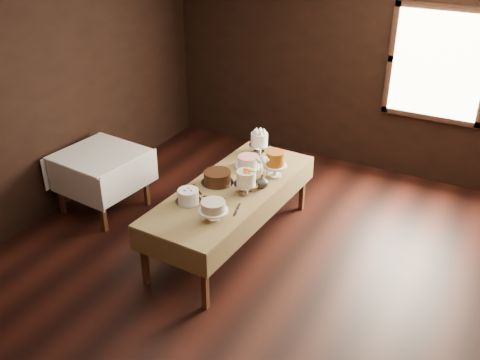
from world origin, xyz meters
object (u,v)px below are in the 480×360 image
object	(u,v)px
flower_vase	(262,181)
cake_caramel	(275,165)
display_table	(231,192)
side_table	(100,160)
cake_cream	(213,211)
cake_server_d	(264,183)
cake_meringue	(259,143)
cake_chocolate	(217,178)
cake_server_e	(199,191)
cake_server_c	(242,175)
cake_lattice	(248,162)
cake_flowers	(246,183)
cake_server_a	(219,198)
cake_server_b	(236,212)
cake_swirl	(188,196)

from	to	relation	value
flower_vase	cake_caramel	bearing A→B (deg)	87.48
display_table	side_table	distance (m)	1.74
cake_cream	cake_server_d	size ratio (longest dim) A/B	1.22
display_table	cake_meringue	distance (m)	0.95
cake_chocolate	cake_server_e	world-z (taller)	cake_chocolate
display_table	cake_server_e	distance (m)	0.36
cake_chocolate	flower_vase	bearing A→B (deg)	17.80
cake_cream	cake_server_c	bearing A→B (deg)	101.36
cake_lattice	cake_server_e	size ratio (longest dim) A/B	1.46
cake_chocolate	cake_server_d	xyz separation A→B (m)	(0.44, 0.24, -0.06)
cake_caramel	cake_server_e	world-z (taller)	cake_caramel
cake_flowers	cake_cream	distance (m)	0.61
cake_meringue	cake_server_a	xyz separation A→B (m)	(0.13, -1.19, -0.11)
display_table	cake_server_a	bearing A→B (deg)	-90.35
cake_caramel	cake_flowers	bearing A→B (deg)	-101.86
cake_chocolate	cake_server_b	bearing A→B (deg)	-43.01
cake_server_c	flower_vase	xyz separation A→B (m)	(0.31, -0.15, 0.07)
cake_lattice	cake_server_d	xyz separation A→B (m)	(0.33, -0.28, -0.05)
cake_swirl	cake_server_c	size ratio (longest dim) A/B	1.14
cake_server_b	cake_server_c	size ratio (longest dim) A/B	1.00
cake_chocolate	cake_flowers	distance (m)	0.38
cake_cream	side_table	bearing A→B (deg)	164.47
cake_chocolate	cake_swirl	size ratio (longest dim) A/B	1.38
cake_meringue	cake_swirl	xyz separation A→B (m)	(-0.10, -1.40, -0.05)
display_table	cake_meringue	world-z (taller)	cake_meringue
cake_server_c	cake_server_d	size ratio (longest dim) A/B	1.00
cake_caramel	cake_server_d	distance (m)	0.24
cake_server_b	flower_vase	distance (m)	0.59
cake_chocolate	cake_flowers	xyz separation A→B (m)	(0.37, -0.04, 0.05)
cake_meringue	cake_flowers	world-z (taller)	cake_flowers
cake_server_a	cake_server_d	size ratio (longest dim) A/B	1.00
cake_server_d	cake_chocolate	bearing A→B (deg)	142.37
side_table	cake_server_e	size ratio (longest dim) A/B	4.10
side_table	cake_swirl	size ratio (longest dim) A/B	3.61
cake_swirl	cake_caramel	bearing A→B (deg)	60.42
cake_server_d	flower_vase	size ratio (longest dim) A/B	1.65
cake_server_e	flower_vase	size ratio (longest dim) A/B	1.65
cake_server_a	cake_lattice	bearing A→B (deg)	80.19
cake_meringue	cake_flowers	distance (m)	1.01
cake_cream	cake_swirl	bearing A→B (deg)	157.74
cake_flowers	flower_vase	world-z (taller)	cake_flowers
cake_server_a	cake_server_e	bearing A→B (deg)	160.18
cake_lattice	cake_server_a	size ratio (longest dim) A/B	1.46
cake_meringue	flower_vase	world-z (taller)	cake_meringue
cake_swirl	cake_server_e	distance (m)	0.24
cake_server_e	cake_flowers	bearing A→B (deg)	63.82
cake_server_a	cake_server_b	bearing A→B (deg)	-43.40
cake_chocolate	cake_server_a	size ratio (longest dim) A/B	1.57
side_table	cake_server_d	xyz separation A→B (m)	(1.99, 0.37, 0.04)
side_table	cake_lattice	xyz separation A→B (m)	(1.66, 0.64, 0.09)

